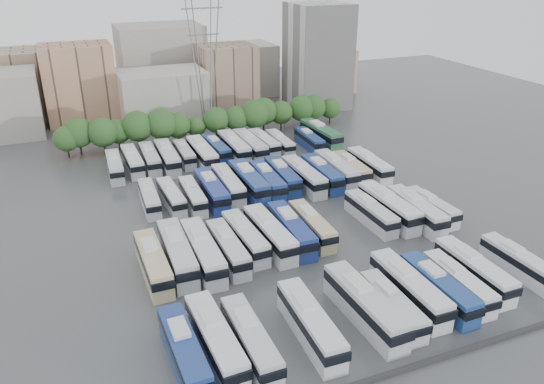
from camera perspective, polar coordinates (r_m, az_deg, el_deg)
name	(u,v)px	position (r m, az deg, el deg)	size (l,w,h in m)	color
ground	(287,223)	(80.48, 1.59, -3.30)	(220.00, 220.00, 0.00)	#424447
parapet	(420,364)	(57.04, 15.68, -17.39)	(56.00, 0.50, 0.50)	#2D2D30
tree_line	(204,120)	(115.56, -7.31, 7.66)	(63.85, 7.88, 8.16)	black
city_buildings	(147,79)	(141.72, -13.29, 11.76)	(102.00, 35.00, 20.00)	#9E998E
apartment_tower	(318,56)	(140.39, 4.95, 14.33)	(14.00, 14.00, 26.00)	silver
electricity_pylon	(204,46)	(120.63, -7.33, 15.29)	(9.00, 6.91, 33.83)	slate
bus_r0_s0	(184,351)	(54.71, -9.43, -16.54)	(2.86, 12.17, 3.80)	navy
bus_r0_s1	(216,340)	(55.44, -6.10, -15.51)	(3.24, 12.95, 4.04)	silver
bus_r0_s2	(250,340)	(55.38, -2.33, -15.58)	(2.66, 12.08, 3.79)	silver
bus_r0_s4	(310,323)	(57.33, 4.14, -13.89)	(3.20, 12.80, 3.99)	silver
bus_r0_s6	(365,305)	(60.28, 9.94, -11.91)	(3.35, 13.65, 4.26)	silver
bus_r0_s7	(393,305)	(61.57, 12.84, -11.79)	(2.63, 11.02, 3.44)	silver
bus_r0_s8	(409,288)	(64.21, 14.53, -9.96)	(2.95, 13.05, 4.09)	silver
bus_r0_s9	(438,288)	(65.40, 17.43, -9.81)	(2.65, 12.12, 3.80)	navy
bus_r0_s10	(458,283)	(67.30, 19.40, -9.19)	(2.77, 11.37, 3.55)	white
bus_r0_s11	(474,270)	(70.12, 20.91, -7.84)	(2.76, 12.33, 3.86)	white
bus_r0_s13	(518,262)	(74.29, 24.98, -6.84)	(2.67, 11.28, 3.52)	silver
bus_r1_s0	(153,263)	(68.54, -12.67, -7.42)	(2.83, 12.75, 4.00)	#CDBD8D
bus_r1_s1	(177,253)	(69.75, -10.16, -6.44)	(3.37, 13.72, 4.28)	silver
bus_r1_s2	(203,251)	(69.54, -7.47, -6.35)	(3.11, 13.61, 4.26)	silver
bus_r1_s3	(228,248)	(70.44, -4.78, -6.01)	(2.67, 12.03, 3.77)	silver
bus_r1_s4	(245,237)	(72.77, -2.90, -4.87)	(3.10, 12.20, 3.80)	silver
bus_r1_s5	(270,234)	(73.25, -0.24, -4.49)	(3.21, 13.14, 4.10)	silver
bus_r1_s6	(291,229)	(74.44, 2.07, -4.03)	(3.33, 12.99, 4.04)	navy
bus_r1_s7	(312,225)	(76.10, 4.28, -3.55)	(2.89, 11.87, 3.70)	#C4B887
bus_r1_s10	(371,213)	(80.83, 10.58, -2.19)	(2.68, 11.65, 3.64)	silver
bus_r1_s11	(389,207)	(82.58, 12.43, -1.55)	(3.15, 13.42, 4.19)	silver
bus_r1_s12	(416,210)	(82.73, 15.22, -1.88)	(3.21, 12.85, 4.01)	silver
bus_r1_s13	(431,207)	(85.15, 16.77, -1.52)	(2.76, 10.90, 3.39)	silver
bus_r2_s1	(149,198)	(86.67, -13.05, -0.62)	(2.83, 10.92, 3.40)	silver
bus_r2_s2	(171,196)	(86.49, -10.77, -0.46)	(2.76, 10.90, 3.39)	silver
bus_r2_s3	(193,196)	(86.09, -8.52, -0.38)	(2.63, 11.08, 3.46)	silver
bus_r2_s4	(212,190)	(87.01, -6.52, 0.22)	(2.97, 12.94, 4.05)	navy
bus_r2_s5	(228,184)	(89.11, -4.74, 0.85)	(3.02, 12.44, 3.88)	silver
bus_r2_s6	(249,181)	(89.50, -2.51, 1.15)	(2.98, 13.59, 4.26)	navy
bus_r2_s7	(267,180)	(90.27, -0.51, 1.26)	(3.18, 12.55, 3.91)	navy
bus_r2_s8	(282,176)	(92.11, 1.13, 1.74)	(3.32, 12.53, 3.89)	navy
bus_r2_s9	(304,176)	(91.99, 3.41, 1.75)	(3.00, 13.16, 4.12)	silver
bus_r2_s10	(321,173)	(93.49, 5.34, 2.02)	(3.09, 12.75, 3.98)	navy
bus_r2_s11	(336,169)	(95.50, 6.91, 2.47)	(3.14, 13.07, 4.08)	silver
bus_r2_s12	(351,168)	(97.16, 8.51, 2.61)	(2.97, 11.48, 3.57)	#C6B488
bus_r2_s13	(369,165)	(98.56, 10.43, 2.89)	(3.01, 12.47, 3.89)	white
bus_r3_s0	(115,166)	(100.90, -16.56, 2.69)	(2.98, 11.63, 3.62)	silver
bus_r3_s1	(132,161)	(102.55, -14.78, 3.28)	(2.76, 11.89, 3.72)	silver
bus_r3_s2	(150,158)	(102.99, -12.98, 3.56)	(2.89, 11.90, 3.71)	silver
bus_r3_s3	(167,157)	(102.49, -11.18, 3.73)	(3.09, 13.07, 4.08)	silver
bus_r3_s4	(185,154)	(104.39, -9.39, 4.06)	(2.58, 10.85, 3.39)	silver
bus_r3_s5	(202,153)	(103.06, -7.51, 4.15)	(2.99, 13.43, 4.21)	silver
bus_r3_s6	(216,149)	(106.13, -6.04, 4.67)	(3.03, 11.74, 3.65)	navy
bus_r3_s7	(234,147)	(106.12, -4.11, 4.89)	(2.90, 13.27, 4.16)	silver
bus_r3_s8	(250,145)	(106.74, -2.39, 5.05)	(3.18, 13.31, 4.16)	silver
bus_r3_s9	(264,143)	(108.92, -0.88, 5.33)	(3.03, 11.74, 3.65)	silver
bus_r3_s10	(280,143)	(109.34, 0.87, 5.34)	(2.51, 10.92, 3.42)	silver
bus_r3_s12	(309,140)	(111.19, 4.03, 5.62)	(2.68, 10.96, 3.42)	navy
bus_r3_s13	(321,134)	(113.86, 5.26, 6.25)	(3.63, 13.67, 4.25)	#2C6842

